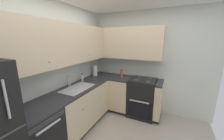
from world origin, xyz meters
TOP-DOWN VIEW (x-y plane):
  - wall_back at (0.00, 1.46)m, footprint 3.51×0.05m
  - wall_right at (1.73, 0.00)m, footprint 0.05×2.97m
  - dishwasher at (-0.60, 1.13)m, footprint 0.60×0.63m
  - lower_cabinets_back at (0.41, 1.14)m, footprint 1.40×0.62m
  - countertop_back at (0.41, 1.14)m, footprint 2.60×0.60m
  - lower_cabinets_right at (1.41, 0.38)m, footprint 0.62×1.24m
  - countertop_right at (1.41, 0.38)m, footprint 0.60×1.24m
  - oven_range at (1.43, 0.05)m, footprint 0.68×0.62m
  - upper_cabinets_back at (0.25, 1.28)m, footprint 2.28×0.34m
  - upper_cabinets_right at (1.55, 0.55)m, footprint 0.32×1.77m
  - sink at (0.32, 1.11)m, footprint 0.68×0.40m
  - faucet at (0.33, 1.32)m, footprint 0.07×0.16m
  - soap_bottle at (0.74, 1.32)m, footprint 0.05×0.05m
  - paper_towel_roll at (1.26, 1.30)m, footprint 0.11×0.11m
  - oil_bottle at (1.41, 0.60)m, footprint 0.07×0.07m

SIDE VIEW (x-z plane):
  - dishwasher at x=-0.60m, z-range 0.00..0.87m
  - lower_cabinets_back at x=0.41m, z-range 0.00..0.88m
  - lower_cabinets_right at x=1.41m, z-range 0.00..0.88m
  - oven_range at x=1.43m, z-range -0.07..0.99m
  - sink at x=0.32m, z-range 0.82..0.92m
  - countertop_back at x=0.41m, z-range 0.87..0.91m
  - countertop_right at x=1.41m, z-range 0.87..0.91m
  - soap_bottle at x=0.74m, z-range 0.90..1.08m
  - oil_bottle at x=1.41m, z-range 0.90..1.11m
  - paper_towel_roll at x=1.26m, z-range 0.88..1.21m
  - faucet at x=0.33m, z-range 0.93..1.18m
  - wall_back at x=0.00m, z-range 0.00..2.54m
  - wall_right at x=1.73m, z-range 0.00..2.54m
  - upper_cabinets_back at x=0.25m, z-range 1.39..2.14m
  - upper_cabinets_right at x=1.55m, z-range 1.39..2.14m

